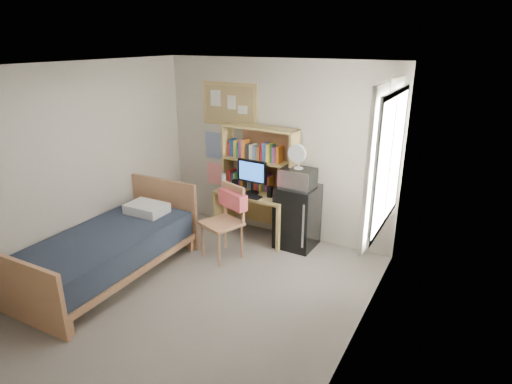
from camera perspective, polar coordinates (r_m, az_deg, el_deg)
The scene contains 25 objects.
floor at distance 5.18m, azimuth -8.02°, elevation -13.94°, with size 3.60×4.20×0.02m, color gray.
ceiling at distance 4.32m, azimuth -9.73°, elevation 16.21°, with size 3.60×4.20×0.02m, color silver.
wall_back at distance 6.31m, azimuth 2.73°, elevation 5.57°, with size 3.60×0.04×2.60m, color beige.
wall_left at distance 5.81m, azimuth -23.16°, elevation 2.72°, with size 0.04×4.20×2.60m, color beige.
wall_right at distance 3.84m, azimuth 13.30°, elevation -4.59°, with size 0.04×4.20×2.60m, color beige.
window_unit at distance 4.86m, azimuth 16.89°, elevation 4.03°, with size 0.10×1.40×1.70m, color white.
curtain_left at distance 4.49m, azimuth 15.42°, elevation 2.89°, with size 0.04×0.55×1.70m, color silver.
curtain_right at distance 5.25m, azimuth 17.52°, elevation 5.10°, with size 0.04×0.55×1.70m, color silver.
bulletin_board at distance 6.54m, azimuth -3.53°, elevation 11.62°, with size 0.94×0.03×0.64m, color tan.
poster_wave at distance 6.84m, azimuth -5.67°, elevation 6.21°, with size 0.30×0.01×0.42m, color #254894.
poster_japan at distance 6.97m, azimuth -5.54°, elevation 2.46°, with size 0.28×0.01×0.36m, color red.
desk at distance 6.44m, azimuth -0.22°, elevation -2.98°, with size 1.13×0.57×0.71m, color tan.
desk_chair at distance 5.78m, azimuth -4.63°, elevation -4.09°, with size 0.51×0.51×1.03m, color tan.
mini_fridge at distance 6.14m, azimuth 5.54°, elevation -3.25°, with size 0.53×0.53×0.91m, color black.
bed at distance 5.70m, azimuth -19.07°, elevation -7.98°, with size 1.09×2.17×0.60m, color #1B2230.
hutch at distance 6.29m, azimuth 0.49°, elevation 4.46°, with size 1.16×0.30×0.95m, color tan.
monitor at distance 6.18m, azimuth -0.52°, elevation 2.00°, with size 0.47×0.04×0.50m, color black.
keyboard at distance 6.15m, azimuth -1.21°, elevation -0.47°, with size 0.44×0.14×0.02m, color black.
speaker_left at distance 6.39m, azimuth -2.80°, elevation 0.98°, with size 0.07×0.07×0.16m, color black.
speaker_right at distance 6.09m, azimuth 1.87°, elevation 0.03°, with size 0.07×0.07×0.16m, color black.
water_bottle at distance 6.45m, azimuth -4.32°, elevation 1.46°, with size 0.07×0.07×0.23m, color white.
hoodie at distance 5.78m, azimuth -3.11°, elevation -1.01°, with size 0.47×0.14×0.23m, color #F05B61.
microwave at distance 5.92m, azimuth 5.64°, elevation 1.90°, with size 0.45×0.34×0.26m, color silver.
desk_fan at distance 5.84m, azimuth 5.74°, elevation 4.59°, with size 0.25×0.25×0.31m, color white.
pillow at distance 6.03m, azimuth -14.36°, elevation -2.13°, with size 0.53×0.37×0.13m, color white.
Camera 1 is at (2.65, -3.41, 2.86)m, focal length 30.00 mm.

